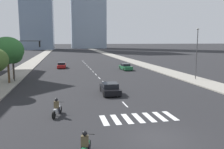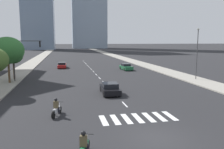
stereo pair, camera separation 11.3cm
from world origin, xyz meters
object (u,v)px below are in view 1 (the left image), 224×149
Objects in this scene: motorcycle_lead at (57,109)px; street_lamp_east at (197,50)px; street_tree_third at (13,56)px; motorcycle_trailing at (85,147)px; sedan_green_2 at (126,67)px; street_tree_second at (7,51)px; sedan_red_1 at (62,65)px; traffic_signal_far at (23,52)px; sedan_black_0 at (110,89)px.

motorcycle_lead is 24.68m from street_lamp_east.
motorcycle_lead is 0.42× the size of street_tree_third.
motorcycle_trailing is 36.53m from sedan_green_2.
street_lamp_east is at bearing -4.89° from street_tree_second.
motorcycle_trailing is at bearing -176.53° from sedan_red_1.
street_tree_second is at bearing 160.09° from sedan_red_1.
traffic_signal_far is at bearing 171.45° from street_lamp_east.
sedan_red_1 is at bearing 64.22° from street_tree_third.
motorcycle_trailing is (1.59, -7.20, -0.00)m from motorcycle_lead.
sedan_black_0 is 0.93× the size of sedan_red_1.
street_lamp_east is 27.30m from street_tree_second.
sedan_green_2 is (12.91, -6.17, 0.02)m from sedan_red_1.
traffic_signal_far reaches higher than sedan_black_0.
street_lamp_east is at bearing -133.61° from sedan_red_1.
street_lamp_east is at bearing 24.35° from sedan_green_2.
sedan_black_0 is 0.70× the size of traffic_signal_far.
street_tree_second is (-12.54, 8.82, 4.04)m from sedan_black_0.
motorcycle_trailing reaches higher than sedan_green_2.
sedan_green_2 is at bearing -7.55° from motorcycle_lead.
street_lamp_east reaches higher than motorcycle_lead.
sedan_black_0 is 15.85m from street_tree_second.
street_tree_second reaches higher than motorcycle_trailing.
sedan_green_2 is 16.34m from street_lamp_east.
traffic_signal_far is at bearing 163.95° from sedan_red_1.
traffic_signal_far is (-5.01, 17.18, 3.77)m from motorcycle_lead.
traffic_signal_far reaches higher than motorcycle_trailing.
sedan_red_1 is at bearing 134.87° from street_lamp_east.
motorcycle_lead is 17.59m from street_tree_second.
sedan_black_0 is at bearing -44.17° from street_tree_third.
street_tree_second is at bearing -90.00° from street_tree_third.
sedan_red_1 is 17.66m from traffic_signal_far.
sedan_red_1 is 0.75× the size of traffic_signal_far.
street_tree_second reaches higher than motorcycle_lead.
sedan_green_2 is 0.68× the size of street_tree_second.
street_lamp_east is 1.60× the size of street_tree_third.
sedan_black_0 is (4.11, 14.08, 0.00)m from motorcycle_trailing.
traffic_signal_far is (-5.21, -16.45, 3.77)m from sedan_red_1.
traffic_signal_far is (-6.60, 24.38, 3.77)m from motorcycle_trailing.
sedan_green_2 is 0.56× the size of street_lamp_east.
street_lamp_east reaches higher than motorcycle_trailing.
motorcycle_trailing is at bearing -132.39° from street_lamp_east.
street_tree_third is at bearing 134.41° from traffic_signal_far.
motorcycle_trailing is at bearing -69.79° from street_tree_second.
motorcycle_trailing reaches higher than sedan_red_1.
motorcycle_lead is at bearing 30.65° from motorcycle_trailing.
street_lamp_east is (7.26, -14.09, 3.97)m from sedan_green_2.
traffic_signal_far reaches higher than sedan_red_1.
motorcycle_lead is at bearing -73.75° from traffic_signal_far.
street_tree_second reaches higher than sedan_black_0.
motorcycle_lead is at bearing -178.82° from sedan_red_1.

